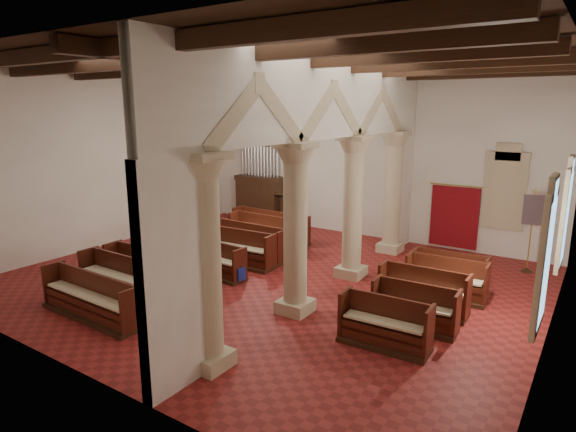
# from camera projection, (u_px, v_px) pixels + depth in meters

# --- Properties ---
(floor) EXTENTS (14.00, 14.00, 0.00)m
(floor) POSITION_uv_depth(u_px,v_px,m) (271.00, 279.00, 13.79)
(floor) COLOR maroon
(floor) RESTS_ON ground
(ceiling) EXTENTS (14.00, 14.00, 0.00)m
(ceiling) POSITION_uv_depth(u_px,v_px,m) (269.00, 61.00, 12.47)
(ceiling) COLOR black
(ceiling) RESTS_ON wall_back
(wall_back) EXTENTS (14.00, 0.02, 6.00)m
(wall_back) POSITION_uv_depth(u_px,v_px,m) (363.00, 157.00, 18.00)
(wall_back) COLOR white
(wall_back) RESTS_ON floor
(wall_front) EXTENTS (14.00, 0.02, 6.00)m
(wall_front) POSITION_uv_depth(u_px,v_px,m) (66.00, 216.00, 8.26)
(wall_front) COLOR white
(wall_front) RESTS_ON floor
(wall_left) EXTENTS (0.02, 12.00, 6.00)m
(wall_left) POSITION_uv_depth(u_px,v_px,m) (109.00, 160.00, 16.92)
(wall_left) COLOR white
(wall_left) RESTS_ON floor
(wall_right) EXTENTS (0.02, 12.00, 6.00)m
(wall_right) POSITION_uv_depth(u_px,v_px,m) (562.00, 203.00, 9.35)
(wall_right) COLOR white
(wall_right) RESTS_ON floor
(ceiling_beams) EXTENTS (13.80, 11.80, 0.30)m
(ceiling_beams) POSITION_uv_depth(u_px,v_px,m) (269.00, 68.00, 12.51)
(ceiling_beams) COLOR #391E12
(ceiling_beams) RESTS_ON wall_back
(arcade) EXTENTS (0.90, 11.90, 6.00)m
(arcade) POSITION_uv_depth(u_px,v_px,m) (328.00, 159.00, 12.04)
(arcade) COLOR #BAAA8A
(arcade) RESTS_ON floor
(window_right_a) EXTENTS (0.03, 1.00, 2.20)m
(window_right_a) POSITION_uv_depth(u_px,v_px,m) (547.00, 262.00, 8.32)
(window_right_a) COLOR #3A8268
(window_right_a) RESTS_ON wall_right
(window_right_b) EXTENTS (0.03, 1.00, 2.20)m
(window_right_b) POSITION_uv_depth(u_px,v_px,m) (566.00, 219.00, 11.57)
(window_right_b) COLOR #3A8268
(window_right_b) RESTS_ON wall_right
(window_back) EXTENTS (1.00, 0.03, 2.20)m
(window_back) POSITION_uv_depth(u_px,v_px,m) (505.00, 191.00, 15.46)
(window_back) COLOR #3A8268
(window_back) RESTS_ON wall_back
(pipe_organ) EXTENTS (2.10, 0.85, 4.40)m
(pipe_organ) POSITION_uv_depth(u_px,v_px,m) (260.00, 191.00, 20.39)
(pipe_organ) COLOR #391E12
(pipe_organ) RESTS_ON floor
(lectern) EXTENTS (0.58, 0.59, 1.42)m
(lectern) POSITION_uv_depth(u_px,v_px,m) (284.00, 212.00, 19.84)
(lectern) COLOR #3D2413
(lectern) RESTS_ON floor
(dossal_curtain) EXTENTS (1.80, 0.07, 2.17)m
(dossal_curtain) POSITION_uv_depth(u_px,v_px,m) (454.00, 217.00, 16.45)
(dossal_curtain) COLOR maroon
(dossal_curtain) RESTS_ON floor
(processional_banner) EXTENTS (0.56, 0.71, 2.53)m
(processional_banner) POSITION_uv_depth(u_px,v_px,m) (529.00, 245.00, 14.29)
(processional_banner) COLOR #391E12
(processional_banner) RESTS_ON floor
(hymnal_box_a) EXTENTS (0.35, 0.29, 0.34)m
(hymnal_box_a) POSITION_uv_depth(u_px,v_px,m) (141.00, 309.00, 11.09)
(hymnal_box_a) COLOR navy
(hymnal_box_a) RESTS_ON floor
(hymnal_box_b) EXTENTS (0.33, 0.28, 0.29)m
(hymnal_box_b) POSITION_uv_depth(u_px,v_px,m) (162.00, 294.00, 12.05)
(hymnal_box_b) COLOR #161C9A
(hymnal_box_b) RESTS_ON floor
(hymnal_box_c) EXTENTS (0.37, 0.31, 0.34)m
(hymnal_box_c) POSITION_uv_depth(u_px,v_px,m) (238.00, 273.00, 13.51)
(hymnal_box_c) COLOR navy
(hymnal_box_c) RESTS_ON floor
(tube_heater_a) EXTENTS (1.09, 0.41, 0.11)m
(tube_heater_a) POSITION_uv_depth(u_px,v_px,m) (114.00, 309.00, 11.39)
(tube_heater_a) COLOR silver
(tube_heater_a) RESTS_ON floor
(tube_heater_b) EXTENTS (0.98, 0.27, 0.10)m
(tube_heater_b) POSITION_uv_depth(u_px,v_px,m) (117.00, 297.00, 12.08)
(tube_heater_b) COLOR white
(tube_heater_b) RESTS_ON floor
(nave_pew_0) EXTENTS (3.12, 0.76, 1.05)m
(nave_pew_0) POSITION_uv_depth(u_px,v_px,m) (91.00, 304.00, 11.23)
(nave_pew_0) COLOR #391E12
(nave_pew_0) RESTS_ON floor
(nave_pew_1) EXTENTS (3.37, 0.76, 1.09)m
(nave_pew_1) POSITION_uv_depth(u_px,v_px,m) (129.00, 286.00, 12.27)
(nave_pew_1) COLOR #391E12
(nave_pew_1) RESTS_ON floor
(nave_pew_2) EXTENTS (2.95, 0.82, 1.11)m
(nave_pew_2) POSITION_uv_depth(u_px,v_px,m) (149.00, 276.00, 12.98)
(nave_pew_2) COLOR #391E12
(nave_pew_2) RESTS_ON floor
(nave_pew_3) EXTENTS (2.59, 0.77, 0.97)m
(nave_pew_3) POSITION_uv_depth(u_px,v_px,m) (174.00, 272.00, 13.43)
(nave_pew_3) COLOR #391E12
(nave_pew_3) RESTS_ON floor
(nave_pew_4) EXTENTS (3.08, 0.82, 0.99)m
(nave_pew_4) POSITION_uv_depth(u_px,v_px,m) (203.00, 262.00, 14.31)
(nave_pew_4) COLOR #391E12
(nave_pew_4) RESTS_ON floor
(nave_pew_5) EXTENTS (3.41, 0.94, 1.11)m
(nave_pew_5) POSITION_uv_depth(u_px,v_px,m) (226.00, 251.00, 15.22)
(nave_pew_5) COLOR #391E12
(nave_pew_5) RESTS_ON floor
(nave_pew_6) EXTENTS (3.45, 0.78, 1.11)m
(nave_pew_6) POSITION_uv_depth(u_px,v_px,m) (241.00, 245.00, 15.93)
(nave_pew_6) COLOR #391E12
(nave_pew_6) RESTS_ON floor
(nave_pew_7) EXTENTS (2.93, 0.84, 1.13)m
(nave_pew_7) POSITION_uv_depth(u_px,v_px,m) (266.00, 237.00, 16.83)
(nave_pew_7) COLOR #391E12
(nave_pew_7) RESTS_ON floor
(nave_pew_8) EXTENTS (3.22, 0.85, 1.09)m
(nave_pew_8) POSITION_uv_depth(u_px,v_px,m) (270.00, 231.00, 17.78)
(nave_pew_8) COLOR #391E12
(nave_pew_8) RESTS_ON floor
(aisle_pew_0) EXTENTS (1.89, 0.76, 1.04)m
(aisle_pew_0) POSITION_uv_depth(u_px,v_px,m) (384.00, 330.00, 9.86)
(aisle_pew_0) COLOR #391E12
(aisle_pew_0) RESTS_ON floor
(aisle_pew_1) EXTENTS (1.91, 0.76, 1.01)m
(aisle_pew_1) POSITION_uv_depth(u_px,v_px,m) (414.00, 313.00, 10.71)
(aisle_pew_1) COLOR #391E12
(aisle_pew_1) RESTS_ON floor
(aisle_pew_2) EXTENTS (2.14, 0.76, 1.06)m
(aisle_pew_2) POSITION_uv_depth(u_px,v_px,m) (423.00, 297.00, 11.59)
(aisle_pew_2) COLOR #391E12
(aisle_pew_2) RESTS_ON floor
(aisle_pew_3) EXTENTS (2.05, 0.81, 1.05)m
(aisle_pew_3) POSITION_uv_depth(u_px,v_px,m) (445.00, 285.00, 12.40)
(aisle_pew_3) COLOR #391E12
(aisle_pew_3) RESTS_ON floor
(aisle_pew_4) EXTENTS (1.99, 0.77, 0.99)m
(aisle_pew_4) POSITION_uv_depth(u_px,v_px,m) (449.00, 276.00, 13.08)
(aisle_pew_4) COLOR #391E12
(aisle_pew_4) RESTS_ON floor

